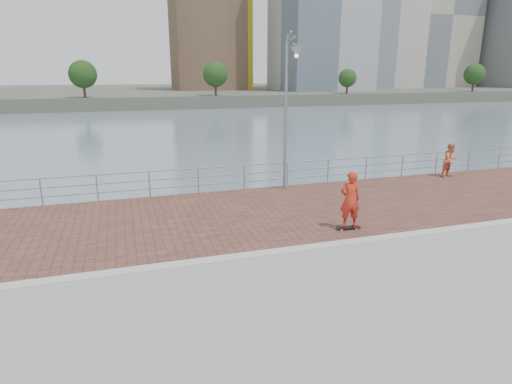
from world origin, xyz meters
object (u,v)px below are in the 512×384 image
object	(u,v)px
guardrail	(222,176)
street_lamp	(290,86)
bystander	(450,160)
skateboarder	(350,200)

from	to	relation	value
guardrail	street_lamp	distance (m)	4.80
street_lamp	bystander	world-z (taller)	street_lamp
bystander	skateboarder	bearing A→B (deg)	-157.11
skateboarder	street_lamp	bearing A→B (deg)	-80.33
guardrail	bystander	xyz separation A→B (m)	(11.39, -0.84, 0.17)
guardrail	skateboarder	bearing A→B (deg)	-63.92
guardrail	street_lamp	xyz separation A→B (m)	(2.75, -0.96, 3.81)
guardrail	bystander	bearing A→B (deg)	-4.22
guardrail	skateboarder	xyz separation A→B (m)	(2.91, -5.95, 0.36)
guardrail	bystander	distance (m)	11.42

